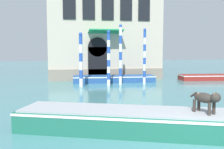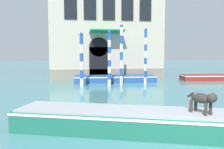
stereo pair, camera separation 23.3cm
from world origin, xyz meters
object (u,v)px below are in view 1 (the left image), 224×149
at_px(dog_on_deck, 206,99).
at_px(boat_foreground, 134,120).
at_px(mooring_pole_2, 145,56).
at_px(boat_moored_near_palazzo, 114,79).
at_px(mooring_pole_3, 81,60).
at_px(mooring_pole_0, 109,58).
at_px(boat_moored_far, 205,77).
at_px(mooring_pole_1, 121,54).

bearing_deg(dog_on_deck, boat_foreground, -136.88).
height_order(boat_foreground, mooring_pole_2, mooring_pole_2).
xyz_separation_m(boat_foreground, boat_moored_near_palazzo, (1.95, 13.26, -0.11)).
bearing_deg(boat_moored_near_palazzo, boat_foreground, -95.06).
bearing_deg(mooring_pole_3, mooring_pole_0, 2.28).
bearing_deg(mooring_pole_0, boat_moored_far, 13.97).
xyz_separation_m(boat_moored_far, mooring_pole_2, (-6.22, -1.60, 1.94)).
height_order(boat_foreground, boat_moored_near_palazzo, boat_foreground).
bearing_deg(mooring_pole_2, dog_on_deck, -99.32).
distance_m(dog_on_deck, mooring_pole_1, 12.67).
relative_size(boat_moored_near_palazzo, mooring_pole_2, 1.58).
relative_size(mooring_pole_0, mooring_pole_1, 0.89).
bearing_deg(mooring_pole_2, boat_moored_far, 14.42).
height_order(boat_moored_near_palazzo, boat_moored_far, boat_moored_near_palazzo).
xyz_separation_m(boat_foreground, boat_moored_far, (10.29, 13.20, -0.15)).
bearing_deg(boat_foreground, mooring_pole_0, 104.83).
bearing_deg(mooring_pole_1, boat_moored_near_palazzo, 98.00).
height_order(boat_foreground, mooring_pole_0, mooring_pole_0).
bearing_deg(mooring_pole_2, mooring_pole_0, -166.97).
relative_size(boat_foreground, mooring_pole_1, 1.69).
distance_m(boat_foreground, mooring_pole_3, 10.99).
relative_size(dog_on_deck, boat_moored_far, 0.21).
height_order(boat_foreground, mooring_pole_3, mooring_pole_3).
bearing_deg(dog_on_deck, mooring_pole_3, 171.66).
bearing_deg(mooring_pole_1, dog_on_deck, -90.68).
bearing_deg(dog_on_deck, mooring_pole_2, 148.17).
height_order(mooring_pole_1, mooring_pole_3, mooring_pole_1).
distance_m(boat_moored_far, mooring_pole_3, 11.61).
height_order(boat_moored_near_palazzo, mooring_pole_3, mooring_pole_3).
height_order(dog_on_deck, mooring_pole_2, mooring_pole_2).
distance_m(mooring_pole_1, mooring_pole_2, 1.91).
bearing_deg(mooring_pole_0, dog_on_deck, -85.54).
height_order(dog_on_deck, mooring_pole_3, mooring_pole_3).
height_order(dog_on_deck, boat_moored_near_palazzo, dog_on_deck).
distance_m(boat_foreground, dog_on_deck, 2.36).
height_order(boat_foreground, dog_on_deck, dog_on_deck).
relative_size(mooring_pole_1, mooring_pole_3, 1.18).
distance_m(dog_on_deck, mooring_pole_2, 12.72).
bearing_deg(boat_moored_far, mooring_pole_0, -160.16).
distance_m(dog_on_deck, boat_moored_near_palazzo, 14.20).
distance_m(boat_moored_far, mooring_pole_2, 6.70).
xyz_separation_m(boat_moored_near_palazzo, mooring_pole_1, (0.22, -1.55, 2.05)).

